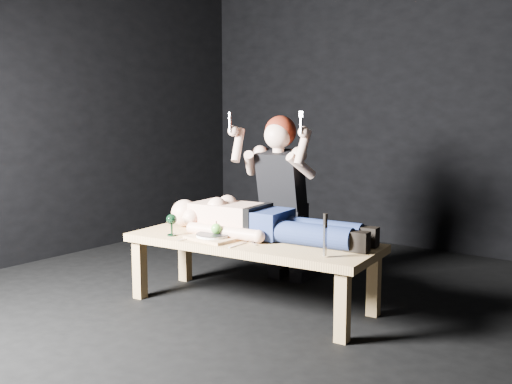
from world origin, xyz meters
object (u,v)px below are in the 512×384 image
(kneeling_woman, at_px, (286,197))
(carving_knife, at_px, (325,235))
(lying_man, at_px, (265,219))
(serving_tray, at_px, (213,238))
(table, at_px, (251,273))
(goblet, at_px, (172,225))

(kneeling_woman, height_order, carving_knife, kneeling_woman)
(lying_man, bearing_deg, serving_tray, -136.57)
(lying_man, height_order, carving_knife, carving_knife)
(table, distance_m, kneeling_woman, 0.76)
(kneeling_woman, bearing_deg, table, -83.14)
(serving_tray, relative_size, goblet, 2.20)
(serving_tray, bearing_deg, goblet, -164.63)
(carving_knife, bearing_deg, table, 162.51)
(goblet, xyz_separation_m, carving_knife, (1.10, 0.11, 0.05))
(table, bearing_deg, kneeling_woman, 97.82)
(lying_man, distance_m, serving_tray, 0.36)
(table, bearing_deg, goblet, -159.23)
(lying_man, xyz_separation_m, serving_tray, (-0.22, -0.26, -0.11))
(lying_man, height_order, goblet, lying_man)
(kneeling_woman, bearing_deg, serving_tray, -99.61)
(goblet, distance_m, carving_knife, 1.11)
(lying_man, bearing_deg, table, -115.93)
(goblet, bearing_deg, kneeling_woman, 68.94)
(kneeling_woman, relative_size, carving_knife, 5.10)
(goblet, bearing_deg, serving_tray, 15.37)
(lying_man, relative_size, carving_knife, 6.16)
(serving_tray, distance_m, carving_knife, 0.82)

